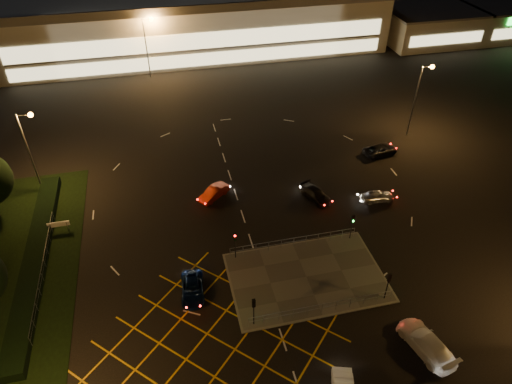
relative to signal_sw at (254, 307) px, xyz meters
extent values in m
plane|color=black|center=(4.00, 5.99, -2.37)|extent=(180.00, 180.00, 0.00)
cube|color=#4C4944|center=(6.00, 3.99, -2.31)|extent=(14.00, 9.00, 0.12)
cube|color=black|center=(-19.00, 11.99, -1.87)|extent=(2.00, 26.00, 1.00)
cube|color=beige|center=(4.00, 67.99, 2.63)|extent=(70.00, 25.00, 10.00)
cube|color=#FFEAA5|center=(4.00, 55.44, 2.63)|extent=(66.00, 0.20, 3.00)
cube|color=#FFEAA5|center=(4.00, 55.44, -0.57)|extent=(66.00, 0.20, 2.20)
cube|color=beige|center=(50.00, 59.99, 0.63)|extent=(18.00, 14.00, 6.00)
cube|color=slate|center=(50.00, 59.99, 3.78)|extent=(18.80, 14.80, 0.40)
cube|color=#FFEAA5|center=(50.00, 52.94, 0.23)|extent=(15.30, 0.20, 2.00)
cube|color=beige|center=(66.00, 59.99, 0.63)|extent=(14.00, 14.00, 6.00)
cube|color=slate|center=(66.00, 59.99, 3.78)|extent=(14.80, 14.80, 0.40)
cylinder|color=slate|center=(-20.00, 23.99, 2.63)|extent=(0.20, 0.20, 10.00)
cylinder|color=slate|center=(-19.30, 23.99, 7.43)|extent=(1.40, 0.12, 0.12)
sphere|color=orange|center=(-18.60, 23.99, 7.38)|extent=(0.56, 0.56, 0.56)
cylinder|color=slate|center=(28.00, 25.99, 2.63)|extent=(0.20, 0.20, 10.00)
cylinder|color=slate|center=(28.70, 25.99, 7.43)|extent=(1.40, 0.12, 0.12)
sphere|color=orange|center=(29.40, 25.99, 7.38)|extent=(0.56, 0.56, 0.56)
cylinder|color=slate|center=(-6.00, 53.99, 2.63)|extent=(0.20, 0.20, 10.00)
cylinder|color=slate|center=(-5.30, 53.99, 7.43)|extent=(1.40, 0.12, 0.12)
sphere|color=orange|center=(-4.60, 53.99, 7.38)|extent=(0.56, 0.56, 0.56)
cylinder|color=slate|center=(34.00, 55.99, 2.63)|extent=(0.20, 0.20, 10.00)
cylinder|color=slate|center=(34.70, 55.99, 7.43)|extent=(1.40, 0.12, 0.12)
sphere|color=orange|center=(35.40, 55.99, 7.38)|extent=(0.56, 0.56, 0.56)
cylinder|color=black|center=(0.00, -0.01, -0.75)|extent=(0.10, 0.10, 3.00)
cube|color=black|center=(0.00, -0.01, 0.45)|extent=(0.28, 0.18, 0.90)
sphere|color=#19FF33|center=(0.00, 0.12, 0.45)|extent=(0.16, 0.16, 0.16)
cylinder|color=black|center=(12.00, -0.01, -0.75)|extent=(0.10, 0.10, 3.00)
cube|color=black|center=(12.00, -0.01, 0.45)|extent=(0.28, 0.18, 0.90)
sphere|color=#19FF33|center=(12.00, 0.12, 0.45)|extent=(0.16, 0.16, 0.16)
cylinder|color=black|center=(0.00, 7.99, -0.75)|extent=(0.10, 0.10, 3.00)
cube|color=black|center=(0.00, 7.99, 0.45)|extent=(0.28, 0.18, 0.90)
sphere|color=#FF0C0C|center=(0.00, 7.86, 0.45)|extent=(0.16, 0.16, 0.16)
cylinder|color=black|center=(12.00, 7.99, -0.75)|extent=(0.10, 0.10, 3.00)
cube|color=black|center=(12.00, 7.99, 0.45)|extent=(0.28, 0.18, 0.90)
sphere|color=#19FF33|center=(12.00, 7.86, 0.45)|extent=(0.16, 0.16, 0.16)
imported|color=#0B1C45|center=(-4.62, 4.55, -1.76)|extent=(2.39, 4.54, 1.22)
imported|color=black|center=(10.78, 15.17, -1.75)|extent=(3.20, 4.61, 1.24)
imported|color=silver|center=(17.43, 13.25, -1.73)|extent=(3.87, 1.82, 1.28)
imported|color=maroon|center=(-0.53, 18.04, -1.70)|extent=(4.02, 3.60, 1.32)
imported|color=black|center=(22.06, 22.20, -1.72)|extent=(4.97, 3.00, 1.29)
imported|color=silver|center=(12.94, -5.42, -1.58)|extent=(3.36, 5.79, 1.58)
camera|label=1|loc=(-5.23, -23.22, 30.23)|focal=32.00mm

